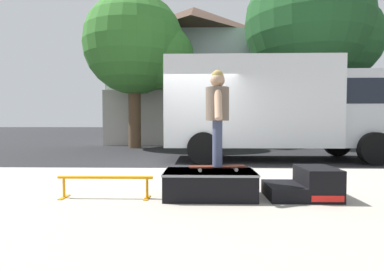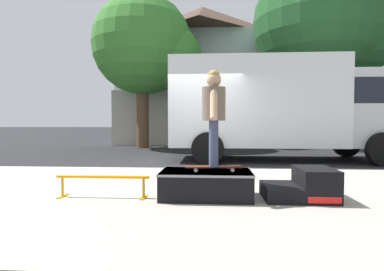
{
  "view_description": "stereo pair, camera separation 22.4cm",
  "coord_description": "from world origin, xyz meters",
  "views": [
    {
      "loc": [
        0.22,
        -7.57,
        1.16
      ],
      "look_at": [
        0.07,
        -2.01,
        0.93
      ],
      "focal_mm": 29.11,
      "sensor_mm": 36.0,
      "label": 1
    },
    {
      "loc": [
        0.44,
        -7.56,
        1.16
      ],
      "look_at": [
        0.07,
        -2.01,
        0.93
      ],
      "focal_mm": 29.11,
      "sensor_mm": 36.0,
      "label": 2
    }
  ],
  "objects": [
    {
      "name": "house_behind",
      "position": [
        -0.21,
        12.13,
        4.24
      ],
      "size": [
        9.54,
        8.22,
        8.4
      ],
      "color": "silver",
      "rests_on": "ground"
    },
    {
      "name": "ground_plane",
      "position": [
        0.0,
        0.0,
        0.0
      ],
      "size": [
        140.0,
        140.0,
        0.0
      ],
      "primitive_type": "plane",
      "color": "black"
    },
    {
      "name": "kicker_ramp",
      "position": [
        1.69,
        -3.27,
        0.3
      ],
      "size": [
        0.93,
        0.73,
        0.43
      ],
      "color": "black",
      "rests_on": "sidewalk_slab"
    },
    {
      "name": "skater_kid",
      "position": [
        0.45,
        -3.27,
        1.34
      ],
      "size": [
        0.32,
        0.68,
        1.32
      ],
      "color": "#3F4766",
      "rests_on": "skateboard"
    },
    {
      "name": "skateboard",
      "position": [
        0.45,
        -3.27,
        0.55
      ],
      "size": [
        0.8,
        0.27,
        0.07
      ],
      "color": "#4C1E14",
      "rests_on": "skate_box"
    },
    {
      "name": "box_truck",
      "position": [
        2.66,
        2.2,
        1.7
      ],
      "size": [
        6.91,
        2.63,
        3.05
      ],
      "color": "white",
      "rests_on": "ground"
    },
    {
      "name": "sidewalk_slab",
      "position": [
        0.0,
        -3.0,
        0.06
      ],
      "size": [
        50.0,
        5.0,
        0.12
      ],
      "primitive_type": "cube",
      "color": "#A8A093",
      "rests_on": "ground"
    },
    {
      "name": "skate_box",
      "position": [
        0.35,
        -3.27,
        0.32
      ],
      "size": [
        1.26,
        0.76,
        0.37
      ],
      "color": "black",
      "rests_on": "sidewalk_slab"
    },
    {
      "name": "street_tree_neighbour",
      "position": [
        -2.52,
        6.59,
        4.56
      ],
      "size": [
        4.97,
        4.52,
        6.97
      ],
      "color": "brown",
      "rests_on": "ground"
    },
    {
      "name": "grind_rail",
      "position": [
        -1.09,
        -3.35,
        0.35
      ],
      "size": [
        1.32,
        0.28,
        0.31
      ],
      "color": "orange",
      "rests_on": "sidewalk_slab"
    },
    {
      "name": "street_tree_main",
      "position": [
        5.48,
        7.12,
        5.56
      ],
      "size": [
        6.29,
        5.72,
        8.59
      ],
      "color": "brown",
      "rests_on": "ground"
    }
  ]
}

